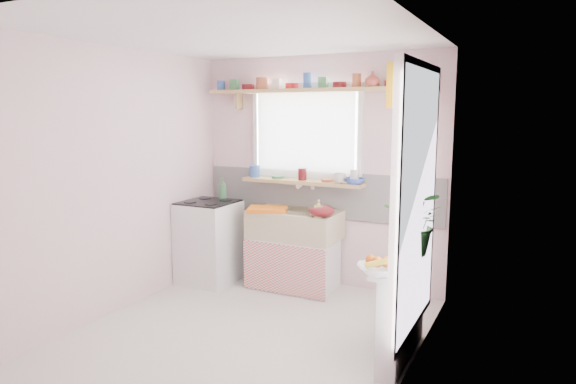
% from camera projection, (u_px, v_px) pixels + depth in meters
% --- Properties ---
extents(room, '(3.20, 3.20, 3.20)m').
position_uv_depth(room, '(354.00, 170.00, 4.66)').
color(room, silver).
rests_on(room, ground).
extents(sink_unit, '(0.95, 0.65, 1.11)m').
position_uv_depth(sink_unit, '(295.00, 249.00, 5.55)').
color(sink_unit, white).
rests_on(sink_unit, ground).
extents(cooker, '(0.58, 0.58, 0.93)m').
position_uv_depth(cooker, '(209.00, 241.00, 5.75)').
color(cooker, white).
rests_on(cooker, ground).
extents(radiator_ledge, '(0.22, 0.95, 0.78)m').
position_uv_depth(radiator_ledge, '(402.00, 309.00, 3.95)').
color(radiator_ledge, white).
rests_on(radiator_ledge, ground).
extents(windowsill, '(1.40, 0.22, 0.04)m').
position_uv_depth(windowsill, '(302.00, 182.00, 5.60)').
color(windowsill, tan).
rests_on(windowsill, room).
extents(pine_shelf, '(2.52, 0.24, 0.04)m').
position_uv_depth(pine_shelf, '(315.00, 90.00, 5.38)').
color(pine_shelf, tan).
rests_on(pine_shelf, room).
extents(shelf_crockery, '(2.47, 0.11, 0.12)m').
position_uv_depth(shelf_crockery, '(315.00, 83.00, 5.37)').
color(shelf_crockery, '#3359A5').
rests_on(shelf_crockery, pine_shelf).
extents(sill_crockery, '(1.35, 0.11, 0.12)m').
position_uv_depth(sill_crockery, '(302.00, 175.00, 5.59)').
color(sill_crockery, '#3359A5').
rests_on(sill_crockery, windowsill).
extents(dish_tray, '(0.49, 0.43, 0.04)m').
position_uv_depth(dish_tray, '(268.00, 209.00, 5.47)').
color(dish_tray, orange).
rests_on(dish_tray, sink_unit).
extents(colander, '(0.31, 0.31, 0.12)m').
position_uv_depth(colander, '(321.00, 211.00, 5.17)').
color(colander, '#5E1016').
rests_on(colander, sink_unit).
extents(jade_plant, '(0.49, 0.43, 0.53)m').
position_uv_depth(jade_plant, '(416.00, 222.00, 4.03)').
color(jade_plant, '#285B24').
rests_on(jade_plant, radiator_ledge).
extents(fruit_bowl, '(0.36, 0.36, 0.07)m').
position_uv_depth(fruit_bowl, '(377.00, 270.00, 3.57)').
color(fruit_bowl, silver).
rests_on(fruit_bowl, radiator_ledge).
extents(herb_pot, '(0.11, 0.08, 0.19)m').
position_uv_depth(herb_pot, '(396.00, 262.00, 3.55)').
color(herb_pot, '#3C6F2C').
rests_on(herb_pot, radiator_ledge).
extents(soap_bottle_sink, '(0.09, 0.10, 0.18)m').
position_uv_depth(soap_bottle_sink, '(319.00, 209.00, 5.14)').
color(soap_bottle_sink, '#D7D15F').
rests_on(soap_bottle_sink, sink_unit).
extents(sill_cup, '(0.17, 0.17, 0.10)m').
position_uv_depth(sill_cup, '(340.00, 178.00, 5.34)').
color(sill_cup, beige).
rests_on(sill_cup, windowsill).
extents(sill_bowl, '(0.25, 0.25, 0.06)m').
position_uv_depth(sill_bowl, '(354.00, 181.00, 5.27)').
color(sill_bowl, '#3850B6').
rests_on(sill_bowl, windowsill).
extents(shelf_vase, '(0.19, 0.19, 0.15)m').
position_uv_depth(shelf_vase, '(372.00, 79.00, 5.03)').
color(shelf_vase, '#B84838').
rests_on(shelf_vase, pine_shelf).
extents(cooker_bottle, '(0.10, 0.11, 0.24)m').
position_uv_depth(cooker_bottle, '(223.00, 189.00, 5.82)').
color(cooker_bottle, '#397345').
rests_on(cooker_bottle, cooker).
extents(fruit, '(0.20, 0.14, 0.10)m').
position_uv_depth(fruit, '(378.00, 262.00, 3.56)').
color(fruit, '#D95912').
rests_on(fruit, fruit_bowl).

